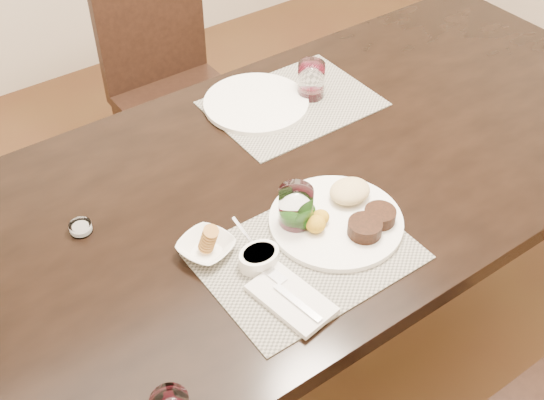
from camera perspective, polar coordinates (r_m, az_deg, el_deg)
ground_plane at (r=2.34m, az=4.08°, el=-10.64°), size 4.50×4.50×0.00m
dining_table at (r=1.85m, az=5.07°, el=1.88°), size 2.00×1.00×0.75m
chair_far at (r=2.58m, az=-8.55°, el=10.07°), size 0.42×0.42×0.90m
placemat_near at (r=1.52m, az=2.96°, el=-4.70°), size 0.46×0.34×0.00m
placemat_far at (r=1.98m, az=1.73°, el=8.06°), size 0.46×0.34×0.00m
dinner_plate at (r=1.59m, az=5.88°, el=-1.35°), size 0.31×0.31×0.06m
napkin_fork at (r=1.43m, az=1.62°, el=-8.26°), size 0.13×0.19×0.02m
steak_knife at (r=1.59m, az=7.32°, el=-2.20°), size 0.08×0.21×0.01m
cracker_bowl at (r=1.52m, az=-5.55°, el=-3.92°), size 0.15×0.15×0.05m
sauce_ramekin at (r=1.49m, az=-1.09°, el=-4.82°), size 0.09×0.14×0.07m
wine_glass_near at (r=1.55m, az=2.00°, el=-0.88°), size 0.08×0.08×0.11m
far_plate at (r=1.97m, az=-1.35°, el=8.13°), size 0.30×0.30×0.01m
wine_glass_far at (r=1.98m, az=3.28°, el=9.86°), size 0.08×0.08×0.11m
salt_cellar at (r=1.63m, az=-15.70°, el=-2.27°), size 0.05×0.05×0.02m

